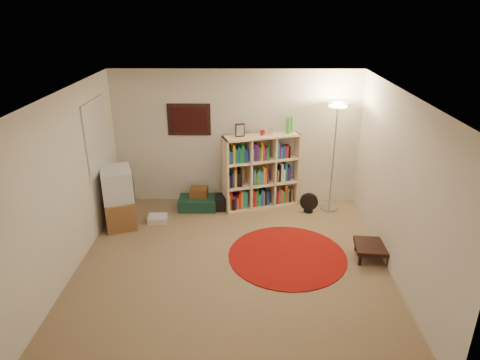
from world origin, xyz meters
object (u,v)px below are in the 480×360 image
(tv_stand, at_px, (119,198))
(side_table, at_px, (373,247))
(suitcase, at_px, (198,203))
(floor_lamp, at_px, (337,122))
(bookshelf, at_px, (260,172))
(floor_fan, at_px, (309,203))

(tv_stand, relative_size, side_table, 1.84)
(suitcase, relative_size, side_table, 1.26)
(tv_stand, bearing_deg, floor_lamp, -10.03)
(tv_stand, height_order, suitcase, tv_stand)
(floor_lamp, bearing_deg, suitcase, -179.51)
(bookshelf, height_order, tv_stand, bookshelf)
(floor_fan, bearing_deg, side_table, -59.60)
(floor_lamp, relative_size, tv_stand, 1.97)
(bookshelf, xyz_separation_m, floor_lamp, (1.30, -0.14, 1.00))
(floor_lamp, distance_m, suitcase, 2.90)
(floor_fan, relative_size, suitcase, 0.54)
(tv_stand, xyz_separation_m, side_table, (4.05, -1.02, -0.30))
(side_table, bearing_deg, floor_lamp, 101.68)
(floor_lamp, distance_m, side_table, 2.25)
(bookshelf, bearing_deg, suitcase, 169.63)
(side_table, bearing_deg, bookshelf, 132.45)
(suitcase, bearing_deg, floor_fan, -4.56)
(tv_stand, bearing_deg, floor_fan, -11.20)
(floor_fan, relative_size, side_table, 0.68)
(floor_lamp, xyz_separation_m, suitcase, (-2.45, -0.02, -1.56))
(bookshelf, relative_size, tv_stand, 1.62)
(floor_fan, height_order, side_table, floor_fan)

